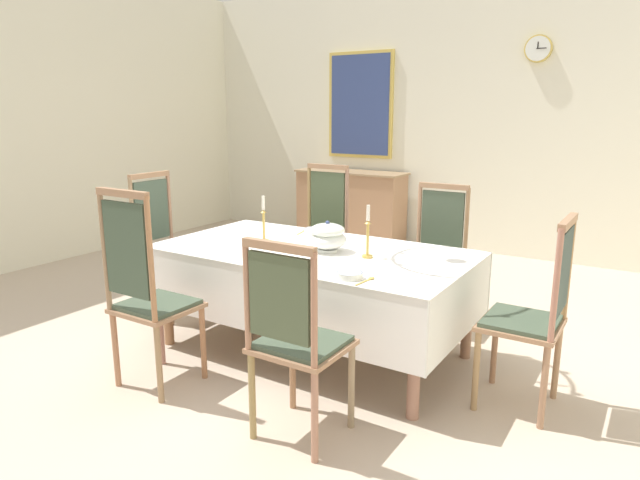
# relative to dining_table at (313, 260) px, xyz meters

# --- Properties ---
(ground) EXTENTS (7.53, 7.10, 0.04)m
(ground) POSITION_rel_dining_table_xyz_m (0.00, -0.11, -0.68)
(ground) COLOR #C3B099
(back_wall) EXTENTS (7.53, 0.08, 3.19)m
(back_wall) POSITION_rel_dining_table_xyz_m (0.00, 3.48, 0.93)
(back_wall) COLOR silver
(back_wall) RESTS_ON ground
(dining_table) EXTENTS (2.10, 1.12, 0.74)m
(dining_table) POSITION_rel_dining_table_xyz_m (0.00, 0.00, 0.00)
(dining_table) COLOR #A4704B
(dining_table) RESTS_ON ground
(tablecloth) EXTENTS (2.12, 1.14, 0.43)m
(tablecloth) POSITION_rel_dining_table_xyz_m (0.00, 0.00, -0.04)
(tablecloth) COLOR white
(tablecloth) RESTS_ON dining_table
(chair_south_a) EXTENTS (0.44, 0.42, 1.24)m
(chair_south_a) POSITION_rel_dining_table_xyz_m (-0.55, -0.97, -0.04)
(chair_south_a) COLOR #9E6A5A
(chair_south_a) RESTS_ON ground
(chair_north_a) EXTENTS (0.44, 0.42, 1.20)m
(chair_north_a) POSITION_rel_dining_table_xyz_m (-0.55, 0.97, -0.06)
(chair_north_a) COLOR #9A6B5B
(chair_north_a) RESTS_ON ground
(chair_south_b) EXTENTS (0.44, 0.42, 1.07)m
(chair_south_b) POSITION_rel_dining_table_xyz_m (0.52, -0.96, -0.10)
(chair_south_b) COLOR #986C4A
(chair_south_b) RESTS_ON ground
(chair_north_b) EXTENTS (0.44, 0.42, 1.10)m
(chair_north_b) POSITION_rel_dining_table_xyz_m (0.52, 0.96, -0.09)
(chair_north_b) COLOR #A16B4B
(chair_north_b) RESTS_ON ground
(chair_head_west) EXTENTS (0.42, 0.44, 1.17)m
(chair_head_west) POSITION_rel_dining_table_xyz_m (-1.46, -0.00, -0.07)
(chair_head_west) COLOR #A07256
(chair_head_west) RESTS_ON ground
(chair_head_east) EXTENTS (0.42, 0.44, 1.12)m
(chair_head_east) POSITION_rel_dining_table_xyz_m (1.46, -0.00, -0.08)
(chair_head_east) COLOR #A07C51
(chair_head_east) RESTS_ON ground
(soup_tureen) EXTENTS (0.26, 0.26, 0.21)m
(soup_tureen) POSITION_rel_dining_table_xyz_m (0.12, -0.00, 0.18)
(soup_tureen) COLOR white
(soup_tureen) RESTS_ON tablecloth
(candlestick_west) EXTENTS (0.07, 0.07, 0.33)m
(candlestick_west) POSITION_rel_dining_table_xyz_m (-0.42, -0.00, 0.21)
(candlestick_west) COLOR gold
(candlestick_west) RESTS_ON tablecloth
(candlestick_east) EXTENTS (0.07, 0.07, 0.34)m
(candlestick_east) POSITION_rel_dining_table_xyz_m (0.42, -0.00, 0.21)
(candlestick_east) COLOR gold
(candlestick_east) RESTS_ON tablecloth
(bowl_near_left) EXTENTS (0.18, 0.18, 0.04)m
(bowl_near_left) POSITION_rel_dining_table_xyz_m (-0.24, 0.41, 0.10)
(bowl_near_left) COLOR white
(bowl_near_left) RESTS_ON tablecloth
(bowl_near_right) EXTENTS (0.15, 0.15, 0.04)m
(bowl_near_right) POSITION_rel_dining_table_xyz_m (0.54, -0.46, 0.10)
(bowl_near_right) COLOR white
(bowl_near_right) RESTS_ON tablecloth
(spoon_primary) EXTENTS (0.05, 0.18, 0.01)m
(spoon_primary) POSITION_rel_dining_table_xyz_m (-0.37, 0.44, 0.08)
(spoon_primary) COLOR gold
(spoon_primary) RESTS_ON tablecloth
(spoon_secondary) EXTENTS (0.04, 0.18, 0.01)m
(spoon_secondary) POSITION_rel_dining_table_xyz_m (0.65, -0.43, 0.08)
(spoon_secondary) COLOR gold
(spoon_secondary) RESTS_ON tablecloth
(sideboard) EXTENTS (1.44, 0.48, 0.90)m
(sideboard) POSITION_rel_dining_table_xyz_m (-1.46, 3.16, -0.21)
(sideboard) COLOR #9D7252
(sideboard) RESTS_ON ground
(mounted_clock) EXTENTS (0.28, 0.06, 0.28)m
(mounted_clock) POSITION_rel_dining_table_xyz_m (0.66, 3.40, 1.64)
(mounted_clock) COLOR #D1B251
(framed_painting) EXTENTS (0.91, 0.05, 1.33)m
(framed_painting) POSITION_rel_dining_table_xyz_m (-1.48, 3.41, 1.06)
(framed_painting) COLOR #D1B251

